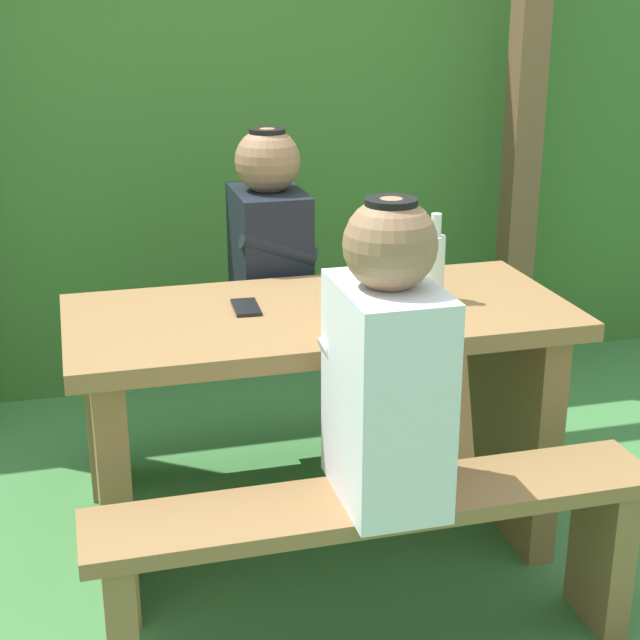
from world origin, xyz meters
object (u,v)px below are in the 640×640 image
(picnic_table, at_px, (320,389))
(drinking_glass, at_px, (334,301))
(bench_far, at_px, (280,378))
(bottle_left, at_px, (435,264))
(bench_near, at_px, (377,544))
(person_black_coat, at_px, (269,247))
(person_white_shirt, at_px, (387,365))
(cell_phone, at_px, (246,307))

(picnic_table, xyz_separation_m, drinking_glass, (0.02, -0.09, 0.29))
(bench_far, xyz_separation_m, drinking_glass, (0.02, -0.63, 0.47))
(picnic_table, distance_m, bottle_left, 0.48)
(picnic_table, relative_size, bench_near, 1.00)
(person_black_coat, relative_size, drinking_glass, 7.44)
(picnic_table, distance_m, person_white_shirt, 0.61)
(bench_far, bearing_deg, cell_phone, -112.24)
(bench_far, height_order, cell_phone, cell_phone)
(drinking_glass, bearing_deg, cell_phone, 147.52)
(person_white_shirt, bearing_deg, picnic_table, 91.50)
(picnic_table, bearing_deg, cell_phone, 165.94)
(cell_phone, bearing_deg, person_white_shirt, -67.18)
(bottle_left, bearing_deg, person_white_shirt, -121.06)
(bench_near, height_order, bottle_left, bottle_left)
(bench_near, relative_size, cell_phone, 10.00)
(picnic_table, distance_m, person_black_coat, 0.61)
(person_white_shirt, bearing_deg, cell_phone, 110.07)
(bottle_left, height_order, cell_phone, bottle_left)
(bench_far, xyz_separation_m, person_black_coat, (-0.03, -0.00, 0.47))
(bottle_left, bearing_deg, picnic_table, 179.85)
(person_white_shirt, distance_m, person_black_coat, 1.07)
(bench_near, relative_size, bench_far, 1.00)
(person_white_shirt, bearing_deg, bench_far, 90.75)
(bench_near, distance_m, person_white_shirt, 0.47)
(bench_near, distance_m, bench_far, 1.08)
(person_black_coat, bearing_deg, picnic_table, -86.97)
(bench_near, height_order, person_white_shirt, person_white_shirt)
(picnic_table, height_order, cell_phone, cell_phone)
(bench_far, height_order, person_white_shirt, person_white_shirt)
(picnic_table, relative_size, person_white_shirt, 1.95)
(bench_far, distance_m, cell_phone, 0.68)
(bottle_left, bearing_deg, cell_phone, 174.57)
(person_black_coat, xyz_separation_m, bottle_left, (0.36, -0.54, 0.06))
(drinking_glass, distance_m, cell_phone, 0.26)
(drinking_glass, xyz_separation_m, cell_phone, (-0.22, 0.14, -0.04))
(bench_far, distance_m, bottle_left, 0.83)
(picnic_table, bearing_deg, person_white_shirt, -88.50)
(person_black_coat, xyz_separation_m, drinking_glass, (0.04, -0.62, 0.01))
(picnic_table, xyz_separation_m, bottle_left, (0.34, -0.00, 0.35))
(picnic_table, bearing_deg, person_black_coat, 93.03)
(bench_near, relative_size, drinking_glass, 14.47)
(picnic_table, distance_m, cell_phone, 0.32)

